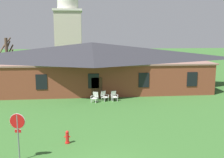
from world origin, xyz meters
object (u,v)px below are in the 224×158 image
object	(u,v)px
lawn_chair_by_porch	(95,97)
lawn_chair_left_end	(114,96)
fire_hydrant	(67,137)
lawn_chair_near_door	(104,96)
stop_sign	(18,128)

from	to	relation	value
lawn_chair_by_porch	lawn_chair_left_end	world-z (taller)	same
lawn_chair_by_porch	fire_hydrant	size ratio (longest dim) A/B	1.21
lawn_chair_by_porch	lawn_chair_near_door	bearing A→B (deg)	21.14
lawn_chair_near_door	stop_sign	bearing A→B (deg)	-114.16
lawn_chair_near_door	fire_hydrant	bearing A→B (deg)	-106.69
lawn_chair_by_porch	lawn_chair_near_door	distance (m)	0.99
lawn_chair_by_porch	lawn_chair_near_door	world-z (taller)	same
lawn_chair_near_door	fire_hydrant	xyz separation A→B (m)	(-2.94, -9.80, -0.12)
stop_sign	lawn_chair_near_door	xyz separation A→B (m)	(5.27, 11.74, -1.28)
stop_sign	lawn_chair_by_porch	size ratio (longest dim) A/B	2.63
lawn_chair_left_end	lawn_chair_by_porch	bearing A→B (deg)	-170.96
stop_sign	fire_hydrant	xyz separation A→B (m)	(2.33, 1.94, -1.41)
lawn_chair_left_end	fire_hydrant	size ratio (longest dim) A/B	1.21
lawn_chair_near_door	lawn_chair_left_end	world-z (taller)	same
lawn_chair_by_porch	fire_hydrant	bearing A→B (deg)	-102.07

